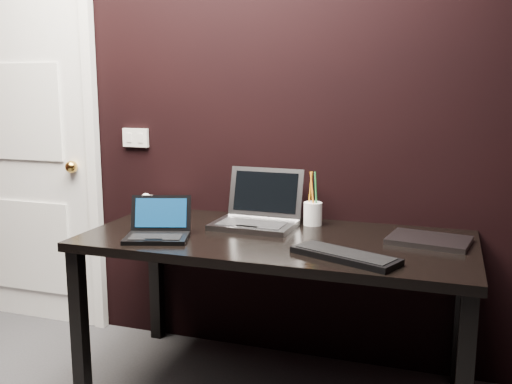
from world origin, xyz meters
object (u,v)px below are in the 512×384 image
(netbook, at_px, (158,230))
(closed_laptop, at_px, (429,240))
(silver_laptop, at_px, (257,216))
(ext_keyboard, at_px, (345,255))
(mobile_phone, at_px, (140,214))
(pen_cup, at_px, (313,213))
(desk_phone, at_px, (161,206))
(door, at_px, (26,147))
(desk, at_px, (276,253))

(netbook, xyz_separation_m, closed_laptop, (1.12, 0.30, -0.02))
(closed_laptop, bearing_deg, silver_laptop, 175.97)
(ext_keyboard, relative_size, mobile_phone, 5.23)
(mobile_phone, bearing_deg, netbook, -47.92)
(closed_laptop, relative_size, pen_cup, 1.40)
(mobile_phone, bearing_deg, ext_keyboard, -16.48)
(pen_cup, bearing_deg, closed_laptop, -16.05)
(silver_laptop, height_order, closed_laptop, silver_laptop)
(silver_laptop, distance_m, desk_phone, 0.57)
(door, distance_m, closed_laptop, 2.33)
(netbook, height_order, desk_phone, netbook)
(door, xyz_separation_m, ext_keyboard, (2.00, -0.61, -0.29))
(desk, height_order, closed_laptop, closed_laptop)
(door, xyz_separation_m, pen_cup, (1.75, -0.11, -0.24))
(closed_laptop, xyz_separation_m, desk_phone, (-1.35, 0.15, 0.03))
(netbook, bearing_deg, door, 154.04)
(closed_laptop, distance_m, pen_cup, 0.56)
(netbook, xyz_separation_m, ext_keyboard, (0.83, -0.04, -0.02))
(mobile_phone, bearing_deg, closed_laptop, 1.04)
(mobile_phone, relative_size, pen_cup, 0.33)
(door, bearing_deg, desk_phone, -6.84)
(desk, distance_m, ext_keyboard, 0.43)
(silver_laptop, bearing_deg, pen_cup, 22.02)
(pen_cup, bearing_deg, desk_phone, -179.87)
(door, height_order, silver_laptop, door)
(door, height_order, desk_phone, door)
(netbook, height_order, silver_laptop, silver_laptop)
(door, xyz_separation_m, desk, (1.65, -0.38, -0.38))
(closed_laptop, bearing_deg, mobile_phone, -178.96)
(ext_keyboard, xyz_separation_m, pen_cup, (-0.24, 0.50, 0.05))
(silver_laptop, distance_m, ext_keyboard, 0.63)
(desk, relative_size, silver_laptop, 4.42)
(closed_laptop, bearing_deg, door, 173.37)
(desk, relative_size, ext_keyboard, 3.79)
(netbook, xyz_separation_m, desk_phone, (-0.23, 0.46, 0.01))
(silver_laptop, height_order, ext_keyboard, silver_laptop)
(desk, height_order, mobile_phone, mobile_phone)
(mobile_phone, xyz_separation_m, pen_cup, (0.83, 0.18, 0.03))
(ext_keyboard, distance_m, mobile_phone, 1.12)
(door, bearing_deg, silver_laptop, -7.98)
(netbook, relative_size, silver_laptop, 0.85)
(ext_keyboard, relative_size, closed_laptop, 1.24)
(netbook, distance_m, silver_laptop, 0.49)
(ext_keyboard, relative_size, desk_phone, 1.98)
(ext_keyboard, bearing_deg, closed_laptop, 49.18)
(door, height_order, netbook, door)
(closed_laptop, bearing_deg, desk_phone, 173.52)
(netbook, relative_size, pen_cup, 1.27)
(netbook, bearing_deg, silver_laptop, 46.75)
(door, relative_size, desk_phone, 9.46)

